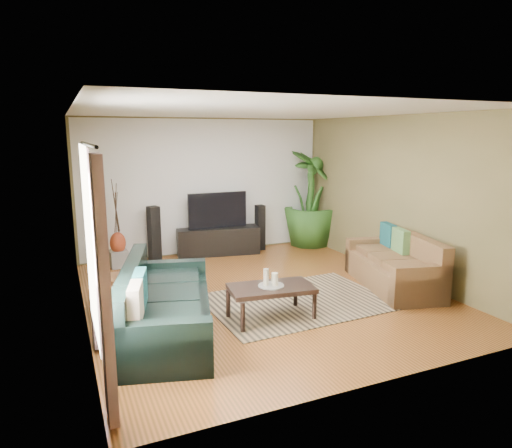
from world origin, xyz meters
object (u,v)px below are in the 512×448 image
speaker_left (154,234)px  side_table (118,292)px  coffee_table (271,302)px  pedestal (119,259)px  sofa_right (393,261)px  sofa_left (167,299)px  speaker_right (260,227)px  vase (118,243)px  television (217,210)px  potted_plant (310,198)px  tv_stand (218,241)px

speaker_left → side_table: speaker_left is taller
coffee_table → pedestal: coffee_table is taller
sofa_right → coffee_table: 2.34m
coffee_table → pedestal: bearing=122.6°
sofa_left → speaker_left: size_ratio=2.23×
sofa_right → speaker_right: (-0.95, 3.01, 0.04)m
pedestal → vase: 0.30m
television → potted_plant: bearing=-1.8°
sofa_left → speaker_right: speaker_right is taller
speaker_left → tv_stand: bearing=-14.5°
coffee_table → tv_stand: bearing=90.2°
tv_stand → speaker_left: speaker_left is taller
potted_plant → side_table: 4.89m
sofa_right → television: bearing=-134.2°
television → side_table: (-2.22, -2.24, -0.67)m
speaker_left → vase: bearing=177.6°
sofa_right → potted_plant: 3.01m
speaker_right → side_table: speaker_right is taller
television → potted_plant: 2.09m
sofa_left → vase: bearing=18.8°
sofa_right → pedestal: bearing=-112.9°
tv_stand → vase: (-1.96, -0.15, 0.18)m
sofa_left → vase: (-0.19, 3.13, 0.03)m
speaker_right → sofa_right: bearing=-72.7°
tv_stand → vase: bearing=-166.1°
television → sofa_right: bearing=-58.1°
sofa_right → speaker_right: speaker_right is taller
coffee_table → television: (0.43, 3.39, 0.68)m
speaker_right → coffee_table: bearing=-112.0°
side_table → vase: bearing=82.9°
tv_stand → potted_plant: size_ratio=0.80×
vase → television: bearing=4.3°
speaker_right → speaker_left: bearing=179.8°
sofa_left → side_table: size_ratio=5.02×
tv_stand → coffee_table: bearing=-87.6°
speaker_right → side_table: size_ratio=2.01×
television → speaker_left: (-1.27, 0.00, -0.37)m
speaker_left → coffee_table: bearing=-90.5°
speaker_right → pedestal: bearing=-177.3°
sofa_right → vase: size_ratio=4.79×
tv_stand → speaker_left: size_ratio=1.55×
sofa_left → coffee_table: bearing=-79.8°
speaker_left → pedestal: bearing=177.6°
potted_plant → pedestal: potted_plant is taller
speaker_left → speaker_right: (2.20, 0.00, -0.06)m
vase → side_table: bearing=-97.1°
television → speaker_right: 1.02m
television → vase: (-1.96, -0.15, -0.45)m
coffee_table → speaker_left: bearing=111.3°
speaker_left → vase: 0.71m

